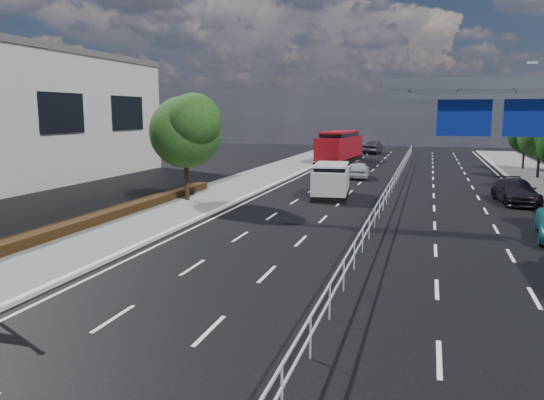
% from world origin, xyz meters
% --- Properties ---
extents(ground, '(160.00, 160.00, 0.00)m').
position_xyz_m(ground, '(0.00, 0.00, 0.00)').
color(ground, black).
rests_on(ground, ground).
extents(kerb_near, '(0.25, 140.00, 0.15)m').
position_xyz_m(kerb_near, '(-9.00, 0.00, 0.07)').
color(kerb_near, silver).
rests_on(kerb_near, ground).
extents(median_fence, '(0.05, 85.00, 1.02)m').
position_xyz_m(median_fence, '(0.00, 22.50, 0.53)').
color(median_fence, silver).
rests_on(median_fence, ground).
extents(hedge_near, '(1.00, 36.00, 0.44)m').
position_xyz_m(hedge_near, '(-13.30, 5.00, 0.36)').
color(hedge_near, black).
rests_on(hedge_near, sidewalk_near).
extents(near_tree_back, '(4.84, 4.51, 6.69)m').
position_xyz_m(near_tree_back, '(-11.94, 17.97, 4.61)').
color(near_tree_back, black).
rests_on(near_tree_back, ground).
extents(far_tree_g, '(3.96, 3.69, 5.45)m').
position_xyz_m(far_tree_g, '(11.25, 36.98, 3.75)').
color(far_tree_g, black).
rests_on(far_tree_g, ground).
extents(far_tree_h, '(3.41, 3.18, 4.91)m').
position_xyz_m(far_tree_h, '(11.24, 44.48, 3.42)').
color(far_tree_h, black).
rests_on(far_tree_h, ground).
extents(white_minivan, '(2.72, 5.31, 2.22)m').
position_xyz_m(white_minivan, '(-3.74, 22.49, 1.09)').
color(white_minivan, black).
rests_on(white_minivan, ground).
extents(red_bus, '(3.80, 11.86, 3.48)m').
position_xyz_m(red_bus, '(-7.41, 48.31, 1.82)').
color(red_bus, black).
rests_on(red_bus, ground).
extents(near_car_silver, '(1.96, 4.22, 1.40)m').
position_xyz_m(near_car_silver, '(-3.31, 33.49, 0.70)').
color(near_car_silver, silver).
rests_on(near_car_silver, ground).
extents(near_car_dark, '(2.28, 5.36, 1.72)m').
position_xyz_m(near_car_dark, '(-5.10, 62.39, 0.86)').
color(near_car_dark, black).
rests_on(near_car_dark, ground).
extents(parked_car_dark, '(2.67, 5.26, 1.46)m').
position_xyz_m(parked_car_dark, '(7.59, 23.34, 0.73)').
color(parked_car_dark, black).
rests_on(parked_car_dark, ground).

